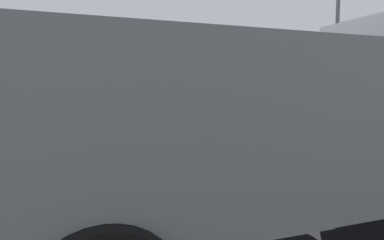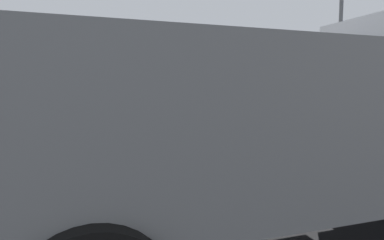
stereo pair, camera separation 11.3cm
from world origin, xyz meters
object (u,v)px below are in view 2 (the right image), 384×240
(dump_truck_gray, at_px, (298,118))
(street_light_pole, at_px, (339,65))
(loose_tire, at_px, (43,140))
(fire_hydrant, at_px, (46,145))

(dump_truck_gray, xyz_separation_m, street_light_pole, (5.43, 5.12, 1.14))
(loose_tire, height_order, dump_truck_gray, dump_truck_gray)
(street_light_pole, bearing_deg, dump_truck_gray, -136.67)
(loose_tire, xyz_separation_m, street_light_pole, (8.74, -0.01, 1.99))
(fire_hydrant, height_order, street_light_pole, street_light_pole)
(dump_truck_gray, bearing_deg, street_light_pole, 43.33)
(street_light_pole, bearing_deg, fire_hydrant, 177.62)
(loose_tire, distance_m, street_light_pole, 8.97)
(street_light_pole, bearing_deg, loose_tire, 179.93)
(loose_tire, bearing_deg, fire_hydrant, 86.18)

